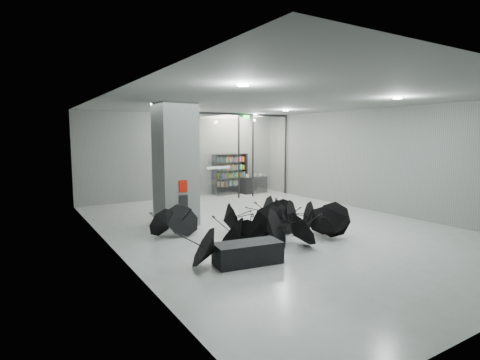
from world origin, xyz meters
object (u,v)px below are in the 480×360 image
bookshelf (230,174)px  shop_counter (253,185)px  column (175,165)px  bench (248,253)px  umbrella_cluster (268,227)px

bookshelf → shop_counter: 1.38m
shop_counter → column: bearing=-149.1°
bench → bookshelf: bearing=70.5°
column → shop_counter: 7.66m
column → bookshelf: size_ratio=1.96×
column → umbrella_cluster: column is taller
umbrella_cluster → bookshelf: bearing=67.4°
bookshelf → shop_counter: bookshelf is taller
column → shop_counter: size_ratio=2.82×
bench → column: bearing=97.1°
column → bench: 4.91m
bookshelf → shop_counter: bearing=-23.2°
bench → shop_counter: size_ratio=1.10×
umbrella_cluster → shop_counter: bearing=59.2°
column → shop_counter: bearing=36.2°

